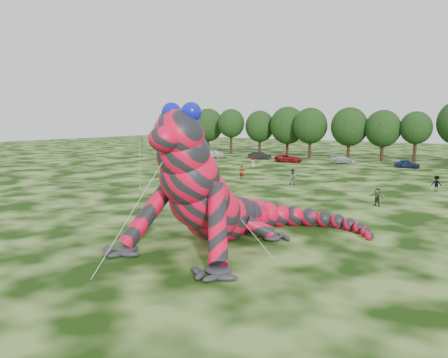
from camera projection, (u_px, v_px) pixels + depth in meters
ground at (214, 240)px, 27.35m from camera, size 240.00×240.00×0.00m
inflatable_gecko at (223, 173)px, 27.03m from camera, size 14.33×16.98×8.46m
tree_0 at (171, 129)px, 105.49m from camera, size 6.91×6.22×9.51m
tree_1 at (188, 129)px, 101.08m from camera, size 6.74×6.07×9.81m
tree_2 at (208, 130)px, 98.73m from camera, size 7.04×6.34×9.64m
tree_3 at (231, 131)px, 93.32m from camera, size 5.81×5.23×9.44m
tree_4 at (260, 132)px, 91.35m from camera, size 6.22×5.60×9.06m
tree_5 at (287, 131)px, 87.47m from camera, size 7.16×6.44×9.80m
tree_6 at (310, 133)px, 82.98m from camera, size 6.52×5.86×9.49m
tree_7 at (349, 134)px, 78.96m from camera, size 6.68×6.01×9.48m
tree_8 at (383, 136)px, 75.91m from camera, size 6.14×5.53×8.94m
tree_9 at (415, 137)px, 73.31m from camera, size 5.27×4.74×8.68m
car_0 at (215, 154)px, 83.42m from camera, size 4.36×1.78×1.48m
car_1 at (260, 155)px, 80.39m from camera, size 4.40×2.16×1.39m
car_2 at (289, 158)px, 74.88m from camera, size 5.08×2.84×1.34m
car_3 at (344, 160)px, 72.80m from camera, size 4.30×1.77×1.25m
car_4 at (407, 164)px, 66.34m from camera, size 3.69×1.54×1.25m
spectator_0 at (242, 173)px, 53.49m from camera, size 0.73×0.59×1.75m
spectator_4 at (253, 163)px, 66.39m from camera, size 0.68×0.89×1.64m
spectator_2 at (436, 184)px, 45.08m from camera, size 1.12×0.71×1.65m
spectator_5 at (377, 197)px, 37.81m from camera, size 1.51×0.99×1.55m
spectator_1 at (293, 177)px, 49.60m from camera, size 1.01×0.88×1.79m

